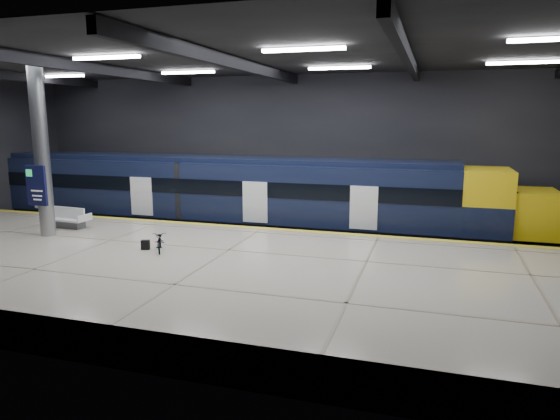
% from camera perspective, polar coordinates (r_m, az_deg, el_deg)
% --- Properties ---
extents(ground, '(30.00, 30.00, 0.00)m').
position_cam_1_polar(ground, '(19.51, -4.67, -6.95)').
color(ground, black).
rests_on(ground, ground).
extents(room_shell, '(30.10, 16.10, 8.05)m').
position_cam_1_polar(room_shell, '(18.62, -4.94, 10.09)').
color(room_shell, black).
rests_on(room_shell, ground).
extents(platform, '(30.00, 11.00, 1.10)m').
position_cam_1_polar(platform, '(17.16, -7.82, -7.55)').
color(platform, beige).
rests_on(platform, ground).
extents(safety_strip, '(30.00, 0.40, 0.01)m').
position_cam_1_polar(safety_strip, '(21.71, -2.02, -2.10)').
color(safety_strip, gold).
rests_on(safety_strip, platform).
extents(rails, '(30.00, 1.52, 0.16)m').
position_cam_1_polar(rails, '(24.49, 0.11, -3.10)').
color(rails, gray).
rests_on(rails, ground).
extents(train, '(29.40, 2.84, 3.79)m').
position_cam_1_polar(train, '(24.76, -4.38, 1.69)').
color(train, black).
rests_on(train, ground).
extents(bench, '(2.12, 1.01, 0.91)m').
position_cam_1_polar(bench, '(23.74, -23.17, -1.08)').
color(bench, '#595B60').
rests_on(bench, platform).
extents(bicycle, '(1.12, 1.48, 0.75)m').
position_cam_1_polar(bicycle, '(18.53, -13.58, -3.43)').
color(bicycle, '#99999E').
rests_on(bicycle, platform).
extents(pannier_bag, '(0.34, 0.26, 0.35)m').
position_cam_1_polar(pannier_bag, '(18.89, -15.12, -3.86)').
color(pannier_bag, black).
rests_on(pannier_bag, platform).
extents(info_column, '(0.90, 0.78, 6.90)m').
position_cam_1_polar(info_column, '(22.13, -25.64, 5.91)').
color(info_column, '#9EA0A5').
rests_on(info_column, platform).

